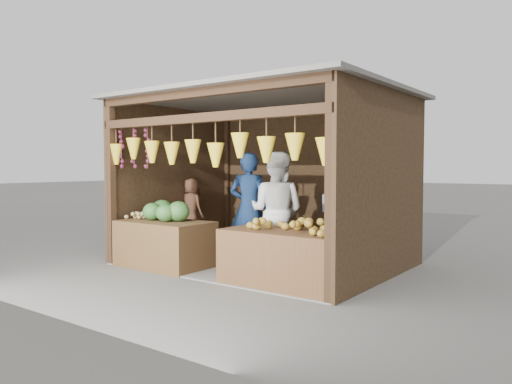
# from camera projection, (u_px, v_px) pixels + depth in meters

# --- Properties ---
(ground) EXTENTS (80.00, 80.00, 0.00)m
(ground) POSITION_uv_depth(u_px,v_px,m) (264.00, 264.00, 7.94)
(ground) COLOR #514F49
(ground) RESTS_ON ground
(stall_structure) EXTENTS (4.30, 3.30, 2.66)m
(stall_structure) POSITION_uv_depth(u_px,v_px,m) (261.00, 159.00, 7.84)
(stall_structure) COLOR slate
(stall_structure) RESTS_ON ground
(back_shelf) EXTENTS (1.25, 0.32, 1.32)m
(back_shelf) POSITION_uv_depth(u_px,v_px,m) (360.00, 207.00, 8.31)
(back_shelf) COLOR #382314
(back_shelf) RESTS_ON ground
(counter_left) EXTENTS (1.45, 0.85, 0.71)m
(counter_left) POSITION_uv_depth(u_px,v_px,m) (165.00, 244.00, 7.69)
(counter_left) COLOR #462D17
(counter_left) RESTS_ON ground
(counter_right) EXTENTS (1.67, 0.85, 0.73)m
(counter_right) POSITION_uv_depth(u_px,v_px,m) (287.00, 259.00, 6.43)
(counter_right) COLOR #4B2D19
(counter_right) RESTS_ON ground
(stool) EXTENTS (0.30, 0.30, 0.28)m
(stool) POSITION_uv_depth(u_px,v_px,m) (192.00, 243.00, 9.17)
(stool) COLOR black
(stool) RESTS_ON ground
(man_standing) EXTENTS (0.75, 0.62, 1.78)m
(man_standing) POSITION_uv_depth(u_px,v_px,m) (249.00, 208.00, 7.96)
(man_standing) COLOR navy
(man_standing) RESTS_ON ground
(woman_standing) EXTENTS (0.97, 0.81, 1.77)m
(woman_standing) POSITION_uv_depth(u_px,v_px,m) (277.00, 211.00, 7.45)
(woman_standing) COLOR white
(woman_standing) RESTS_ON ground
(vendor_seated) EXTENTS (0.56, 0.41, 1.05)m
(vendor_seated) POSITION_uv_depth(u_px,v_px,m) (192.00, 207.00, 9.14)
(vendor_seated) COLOR brown
(vendor_seated) RESTS_ON stool
(melon_pile) EXTENTS (1.00, 0.50, 0.32)m
(melon_pile) POSITION_uv_depth(u_px,v_px,m) (165.00, 210.00, 7.77)
(melon_pile) COLOR #144B14
(melon_pile) RESTS_ON counter_left
(tanfruit_pile) EXTENTS (0.34, 0.40, 0.13)m
(tanfruit_pile) POSITION_uv_depth(u_px,v_px,m) (138.00, 215.00, 8.01)
(tanfruit_pile) COLOR #9E7749
(tanfruit_pile) RESTS_ON counter_left
(mango_pile) EXTENTS (1.40, 0.64, 0.22)m
(mango_pile) POSITION_uv_depth(u_px,v_px,m) (291.00, 223.00, 6.31)
(mango_pile) COLOR #AD5417
(mango_pile) RESTS_ON counter_right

